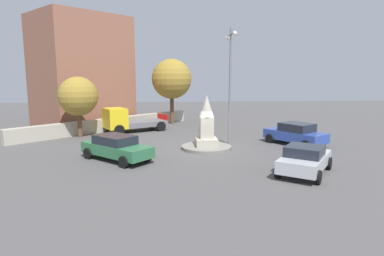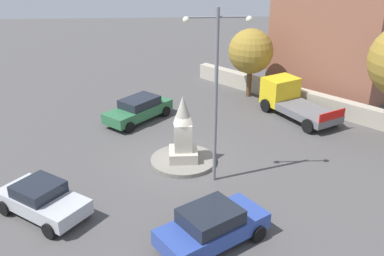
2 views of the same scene
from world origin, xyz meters
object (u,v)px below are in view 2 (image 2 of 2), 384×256
at_px(tree_near_wall, 251,52).
at_px(car_green_parked_right, 139,109).
at_px(corner_building, 344,17).
at_px(car_silver_approaching, 42,199).
at_px(truck_yellow_waiting, 291,100).
at_px(streetlamp, 216,83).
at_px(car_blue_far_side, 212,226).
at_px(monument, 183,132).

bearing_deg(tree_near_wall, car_green_parked_right, -152.19).
bearing_deg(corner_building, car_silver_approaching, -139.67).
distance_m(truck_yellow_waiting, tree_near_wall, 4.60).
relative_size(streetlamp, corner_building, 0.77).
bearing_deg(car_silver_approaching, car_blue_far_side, -18.38).
bearing_deg(corner_building, monument, -137.24).
height_order(streetlamp, tree_near_wall, streetlamp).
bearing_deg(truck_yellow_waiting, streetlamp, -126.17).
relative_size(car_silver_approaching, car_blue_far_side, 0.93).
bearing_deg(car_blue_far_side, car_green_parked_right, 105.68).
distance_m(car_silver_approaching, car_green_parked_right, 10.18).
relative_size(car_blue_far_side, car_green_parked_right, 1.02).
bearing_deg(corner_building, car_blue_far_side, -122.21).
distance_m(monument, truck_yellow_waiting, 9.21).
bearing_deg(monument, corner_building, 42.76).
bearing_deg(truck_yellow_waiting, monument, -139.75).
xyz_separation_m(monument, corner_building, (11.54, 10.67, 3.49)).
relative_size(monument, corner_building, 0.32).
xyz_separation_m(streetlamp, corner_building, (10.17, 12.45, 0.42)).
height_order(streetlamp, car_green_parked_right, streetlamp).
bearing_deg(truck_yellow_waiting, car_green_parked_right, -177.24).
bearing_deg(car_silver_approaching, car_green_parked_right, 70.58).
height_order(streetlamp, truck_yellow_waiting, streetlamp).
xyz_separation_m(streetlamp, truck_yellow_waiting, (5.64, 7.71, -3.78)).
bearing_deg(streetlamp, monument, 127.65).
bearing_deg(car_blue_far_side, corner_building, 57.79).
height_order(car_green_parked_right, truck_yellow_waiting, truck_yellow_waiting).
distance_m(streetlamp, truck_yellow_waiting, 10.27).
bearing_deg(car_green_parked_right, car_silver_approaching, -109.42).
bearing_deg(monument, truck_yellow_waiting, 40.25).
bearing_deg(tree_near_wall, streetlamp, -107.72).
bearing_deg(truck_yellow_waiting, car_silver_approaching, -142.04).
distance_m(streetlamp, tree_near_wall, 11.84).
bearing_deg(car_green_parked_right, monument, -65.46).
distance_m(car_blue_far_side, corner_building, 20.59).
xyz_separation_m(truck_yellow_waiting, corner_building, (4.53, 4.74, 4.20)).
distance_m(monument, car_green_parked_right, 6.09).
xyz_separation_m(monument, car_green_parked_right, (-2.50, 5.47, -0.93)).
relative_size(car_green_parked_right, corner_building, 0.43).
xyz_separation_m(monument, streetlamp, (1.37, -1.78, 3.08)).
bearing_deg(streetlamp, car_green_parked_right, 118.09).
bearing_deg(tree_near_wall, car_silver_approaching, -128.68).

